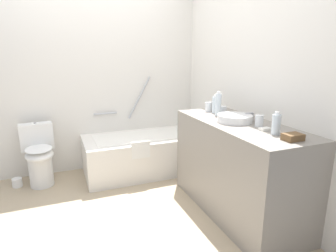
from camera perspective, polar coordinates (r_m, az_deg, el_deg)
name	(u,v)px	position (r m, az deg, el deg)	size (l,w,h in m)	color
ground_plane	(113,215)	(2.94, -11.05, -17.11)	(3.92, 3.92, 0.00)	tan
wall_back_tiled	(87,73)	(3.85, -15.86, 10.29)	(3.32, 0.10, 2.57)	white
wall_right_mirror	(250,77)	(3.14, 16.20, 9.47)	(0.10, 2.99, 2.57)	white
bathtub	(144,152)	(3.76, -4.87, -5.25)	(1.52, 0.76, 1.22)	white
toilet	(39,156)	(3.67, -24.45, -5.42)	(0.38, 0.53, 0.73)	white
vanity_counter	(237,168)	(2.84, 13.74, -8.18)	(0.61, 1.49, 0.90)	gray
sink_basin	(235,118)	(2.71, 13.26, 1.50)	(0.32, 0.32, 0.07)	white
sink_faucet	(252,117)	(2.82, 16.48, 1.77)	(0.10, 0.15, 0.08)	#B0B0B5
water_bottle_0	(215,105)	(3.08, 9.39, 4.26)	(0.06, 0.06, 0.19)	silver
water_bottle_1	(218,104)	(2.95, 10.05, 4.31)	(0.06, 0.06, 0.25)	silver
water_bottle_2	(276,124)	(2.38, 20.89, 0.37)	(0.07, 0.07, 0.18)	silver
drinking_glass_0	(223,110)	(3.06, 10.99, 3.19)	(0.08, 0.08, 0.08)	white
drinking_glass_1	(259,121)	(2.60, 17.85, 1.00)	(0.07, 0.07, 0.10)	white
drinking_glass_2	(208,107)	(3.15, 8.07, 3.80)	(0.07, 0.07, 0.10)	white
drinking_glass_3	(212,106)	(3.24, 8.85, 4.04)	(0.08, 0.08, 0.10)	white
amenity_basket	(293,137)	(2.27, 23.77, -2.04)	(0.14, 0.10, 0.05)	brown
soap_dish	(265,129)	(2.50, 18.89, -0.57)	(0.09, 0.06, 0.02)	white
toilet_paper_roll	(17,183)	(3.83, -28.01, -9.99)	(0.11, 0.11, 0.10)	white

